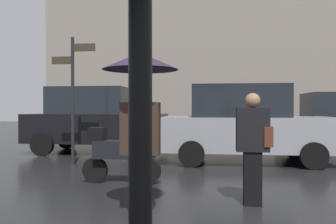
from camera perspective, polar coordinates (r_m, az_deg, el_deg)
name	(u,v)px	position (r m, az deg, el deg)	size (l,w,h in m)	color
pedestrian_with_umbrella	(140,92)	(4.15, -4.68, 3.39)	(0.93, 0.93, 2.04)	black
pedestrian_with_bag	(254,142)	(4.88, 14.29, -4.88)	(0.49, 0.24, 1.57)	black
parked_scooter	(119,152)	(6.22, -8.31, -6.78)	(1.45, 0.32, 1.23)	black
parked_car_left	(95,120)	(10.53, -12.15, -1.30)	(4.14, 1.89, 1.99)	black
parked_car_right	(244,124)	(8.75, 12.75, -1.93)	(4.17, 2.01, 1.93)	gray
street_signpost	(73,88)	(8.45, -15.77, 4.00)	(1.08, 0.08, 3.07)	black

